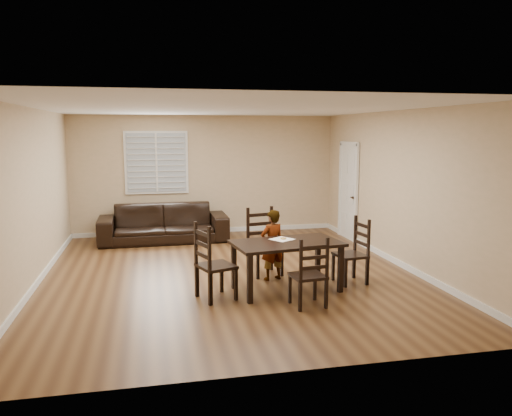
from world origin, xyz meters
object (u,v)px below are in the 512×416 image
(sofa, at_px, (164,223))
(dining_table, at_px, (287,248))
(child, at_px, (272,245))
(donut, at_px, (283,238))
(chair_right, at_px, (357,253))
(chair_near, at_px, (262,243))
(chair_left, at_px, (208,266))
(chair_far, at_px, (312,277))

(sofa, bearing_deg, dining_table, -66.82)
(child, xyz_separation_m, donut, (0.08, -0.38, 0.19))
(chair_right, height_order, donut, chair_right)
(chair_near, bearing_deg, dining_table, -92.79)
(chair_right, bearing_deg, sofa, -148.41)
(chair_left, bearing_deg, donut, -92.27)
(dining_table, bearing_deg, child, 90.00)
(chair_near, distance_m, donut, 0.88)
(chair_left, bearing_deg, child, -75.43)
(donut, bearing_deg, chair_far, -83.02)
(dining_table, xyz_separation_m, donut, (-0.01, 0.18, 0.11))
(chair_near, xyz_separation_m, chair_left, (-1.04, -1.20, -0.00))
(child, bearing_deg, donut, 81.43)
(chair_right, xyz_separation_m, donut, (-1.20, 0.01, 0.29))
(chair_near, xyz_separation_m, chair_far, (0.27, -1.83, -0.06))
(chair_far, relative_size, donut, 10.51)
(child, relative_size, donut, 12.27)
(dining_table, relative_size, sofa, 0.62)
(dining_table, distance_m, child, 0.57)
(donut, distance_m, sofa, 3.98)
(dining_table, height_order, donut, donut)
(dining_table, distance_m, sofa, 4.14)
(chair_near, relative_size, chair_right, 1.07)
(dining_table, bearing_deg, donut, 83.66)
(chair_far, bearing_deg, donut, -89.56)
(dining_table, relative_size, child, 1.49)
(chair_right, bearing_deg, chair_near, -128.79)
(chair_far, distance_m, chair_right, 1.46)
(chair_near, height_order, sofa, chair_near)
(child, height_order, sofa, child)
(chair_right, xyz_separation_m, sofa, (-2.87, 3.60, -0.07))
(child, bearing_deg, chair_near, -100.48)
(chair_right, bearing_deg, child, -114.12)
(chair_right, relative_size, child, 0.91)
(dining_table, height_order, sofa, sofa)
(dining_table, height_order, chair_far, chair_far)
(chair_far, bearing_deg, dining_table, -88.49)
(sofa, bearing_deg, child, -64.35)
(chair_left, relative_size, sofa, 0.40)
(chair_near, relative_size, chair_far, 1.14)
(chair_far, xyz_separation_m, sofa, (-1.80, 4.60, -0.04))
(chair_near, distance_m, child, 0.45)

